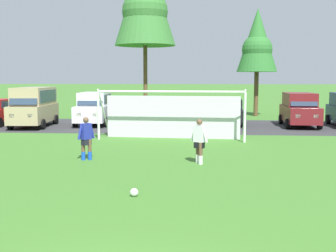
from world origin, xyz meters
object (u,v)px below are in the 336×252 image
parked_car_slot_center_left (94,108)px  parked_car_slot_right (229,112)px  player_winger_left (86,139)px  parked_car_slot_far_right (300,109)px  parked_car_slot_left (34,106)px  player_midfield_center (199,141)px  parked_car_slot_center (130,112)px  soccer_goal (172,114)px  parked_car_slot_center_right (185,112)px  soccer_ball (134,192)px

parked_car_slot_center_left → parked_car_slot_right: (8.98, 0.64, -0.24)m
player_winger_left → parked_car_slot_far_right: size_ratio=0.35×
parked_car_slot_left → parked_car_slot_center_left: size_ratio=1.05×
player_winger_left → parked_car_slot_right: (6.24, 12.84, 0.05)m
player_midfield_center → parked_car_slot_center: 13.52m
soccer_goal → parked_car_slot_right: 7.66m
parked_car_slot_right → parked_car_slot_center_left: bearing=-175.9°
parked_car_slot_center → player_midfield_center: bearing=-69.9°
parked_car_slot_center → parked_car_slot_right: bearing=4.5°
parked_car_slot_center_left → parked_car_slot_center_right: bearing=-1.9°
parked_car_slot_left → parked_car_slot_far_right: 17.09m
player_winger_left → parked_car_slot_center: 12.32m
soccer_goal → parked_car_slot_far_right: 9.98m
parked_car_slot_center → parked_car_slot_far_right: (11.07, -0.17, 0.24)m
player_midfield_center → parked_car_slot_far_right: bearing=62.9°
soccer_goal → parked_car_slot_center_right: (0.46, 6.03, -0.42)m
player_winger_left → parked_car_slot_center: parked_car_slot_center is taller
parked_car_slot_center_left → parked_car_slot_center: bearing=2.9°
soccer_goal → parked_car_slot_center_left: soccer_goal is taller
soccer_ball → parked_car_slot_center_left: parked_car_slot_center_left is taller
player_midfield_center → parked_car_slot_far_right: 14.08m
player_winger_left → parked_car_slot_right: parked_car_slot_right is taller
player_winger_left → parked_car_slot_center: bearing=91.7°
soccer_ball → parked_car_slot_far_right: 18.86m
soccer_ball → parked_car_slot_center_right: bearing=87.5°
parked_car_slot_center_right → parked_car_slot_right: 3.03m
parked_car_slot_center → player_winger_left: bearing=-88.3°
soccer_ball → player_midfield_center: bearing=69.2°
soccer_goal → parked_car_slot_left: soccer_goal is taller
player_winger_left → soccer_goal: bearing=64.3°
soccer_goal → parked_car_slot_left: 10.36m
soccer_ball → parked_car_slot_left: size_ratio=0.04×
player_midfield_center → parked_car_slot_right: (1.95, 13.22, 0.05)m
parked_car_slot_right → parked_car_slot_center: bearing=-175.5°
player_winger_left → parked_car_slot_center: size_ratio=0.39×
parked_car_slot_center_left → parked_car_slot_far_right: same height
soccer_goal → parked_car_slot_far_right: (7.84, 6.18, -0.18)m
soccer_ball → player_midfield_center: size_ratio=0.13×
soccer_goal → parked_car_slot_right: soccer_goal is taller
parked_car_slot_far_right → parked_car_slot_center_left: bearing=179.8°
soccer_ball → parked_car_slot_center_right: (0.74, 16.84, 0.77)m
parked_car_slot_right → parked_car_slot_far_right: parked_car_slot_far_right is taller
parked_car_slot_far_right → soccer_ball: bearing=-115.5°
player_winger_left → parked_car_slot_center_left: (-2.74, 12.19, 0.29)m
player_midfield_center → parked_car_slot_center_right: size_ratio=0.38×
player_winger_left → parked_car_slot_right: 14.27m
player_winger_left → parked_car_slot_center_left: bearing=102.7°
parked_car_slot_center_left → parked_car_slot_right: parked_car_slot_center_left is taller
player_winger_left → parked_car_slot_left: size_ratio=0.33×
player_winger_left → parked_car_slot_far_right: bearing=48.6°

